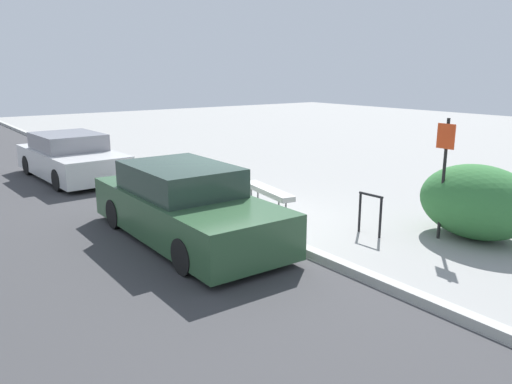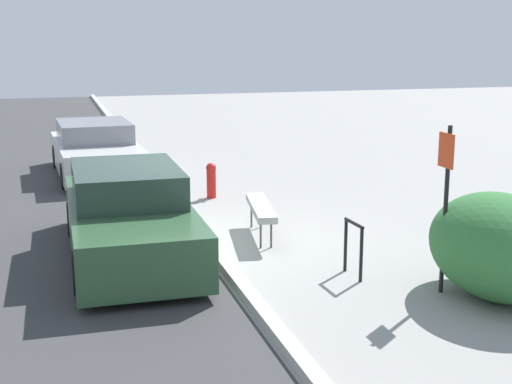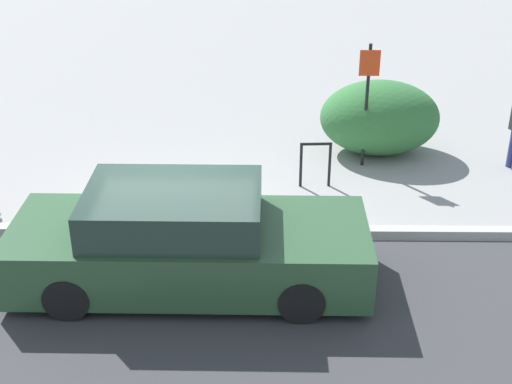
{
  "view_description": "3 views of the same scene",
  "coord_description": "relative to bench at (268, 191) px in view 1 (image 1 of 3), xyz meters",
  "views": [
    {
      "loc": [
        8.46,
        -5.62,
        3.13
      ],
      "look_at": [
        -0.06,
        0.68,
        0.55
      ],
      "focal_mm": 35.0,
      "sensor_mm": 36.0,
      "label": 1
    },
    {
      "loc": [
        11.4,
        -2.42,
        3.47
      ],
      "look_at": [
        -0.03,
        0.91,
        0.82
      ],
      "focal_mm": 50.0,
      "sensor_mm": 36.0,
      "label": 2
    },
    {
      "loc": [
        1.39,
        -9.52,
        5.58
      ],
      "look_at": [
        1.28,
        -0.36,
        0.92
      ],
      "focal_mm": 50.0,
      "sensor_mm": 36.0,
      "label": 3
    }
  ],
  "objects": [
    {
      "name": "fire_hydrant",
      "position": [
        -3.23,
        -0.15,
        -0.11
      ],
      "size": [
        0.36,
        0.22,
        0.77
      ],
      "color": "red",
      "rests_on": "ground_plane"
    },
    {
      "name": "bench",
      "position": [
        0.0,
        0.0,
        0.0
      ],
      "size": [
        1.88,
        0.61,
        0.59
      ],
      "rotation": [
        0.0,
        0.0,
        -0.16
      ],
      "color": "#515156",
      "rests_on": "ground_plane"
    },
    {
      "name": "sign_post",
      "position": [
        3.29,
        1.59,
        0.86
      ],
      "size": [
        0.36,
        0.08,
        2.3
      ],
      "color": "black",
      "rests_on": "ground_plane"
    },
    {
      "name": "parked_car_near",
      "position": [
        0.42,
        -2.31,
        0.13
      ],
      "size": [
        4.8,
        1.88,
        1.42
      ],
      "rotation": [
        0.0,
        0.0,
        -0.01
      ],
      "color": "black",
      "rests_on": "ground_plane"
    },
    {
      "name": "parked_car_far",
      "position": [
        -6.54,
        -2.36,
        0.1
      ],
      "size": [
        4.61,
        2.11,
        1.33
      ],
      "rotation": [
        0.0,
        0.0,
        0.05
      ],
      "color": "black",
      "rests_on": "ground_plane"
    },
    {
      "name": "ground_plane",
      "position": [
        0.07,
        -1.01,
        -0.52
      ],
      "size": [
        60.0,
        60.0,
        0.0
      ],
      "primitive_type": "plane",
      "color": "gray"
    },
    {
      "name": "bike_rack",
      "position": [
        2.35,
        0.7,
        -0.02
      ],
      "size": [
        0.55,
        0.08,
        0.83
      ],
      "rotation": [
        0.0,
        0.0,
        0.05
      ],
      "color": "black",
      "rests_on": "ground_plane"
    },
    {
      "name": "shrub_hedge",
      "position": [
        3.65,
        2.21,
        0.19
      ],
      "size": [
        2.27,
        1.64,
        1.42
      ],
      "color": "#337038",
      "rests_on": "ground_plane"
    },
    {
      "name": "curb",
      "position": [
        0.07,
        -1.01,
        -0.46
      ],
      "size": [
        60.0,
        0.2,
        0.13
      ],
      "color": "#A8A8A3",
      "rests_on": "ground_plane"
    }
  ]
}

